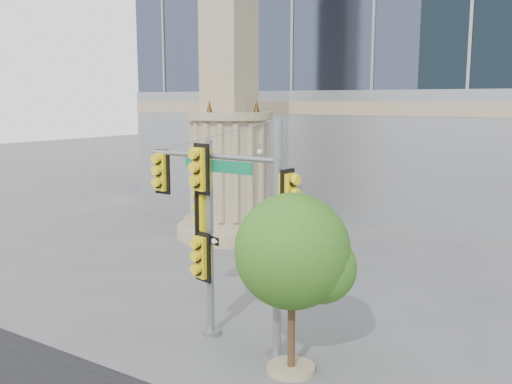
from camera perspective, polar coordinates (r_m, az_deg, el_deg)
The scene contains 5 objects.
ground at distance 13.52m, azimuth -4.44°, elevation -15.22°, with size 120.00×120.00×0.00m, color #545456.
monument at distance 23.11m, azimuth -2.69°, elevation 9.04°, with size 4.40×4.40×16.60m.
main_signal_pole at distance 12.56m, azimuth -1.41°, elevation -1.66°, with size 4.03×0.53×5.19m.
secondary_signal_pole at distance 13.33m, azimuth -5.15°, elevation -3.11°, with size 0.81×0.72×4.68m.
street_tree at distance 11.57m, azimuth 3.88°, elevation -6.42°, with size 2.41×2.35×3.76m.
Camera 1 is at (7.59, -9.69, 5.59)m, focal length 40.00 mm.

